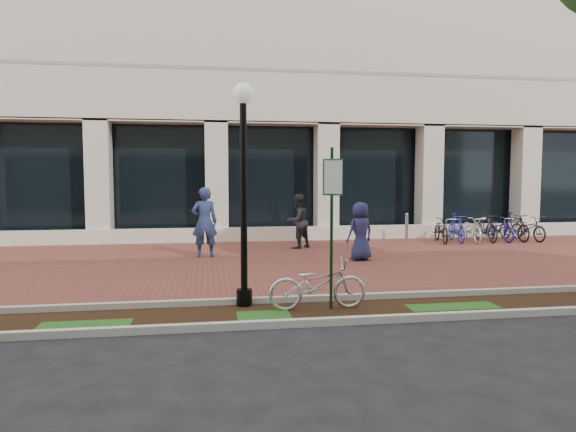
{
  "coord_description": "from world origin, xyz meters",
  "views": [
    {
      "loc": [
        -2.34,
        -13.54,
        2.28
      ],
      "look_at": [
        -0.33,
        -0.8,
        1.3
      ],
      "focal_mm": 32.0,
      "sensor_mm": 36.0,
      "label": 1
    }
  ],
  "objects": [
    {
      "name": "locked_bicycle",
      "position": [
        -0.48,
        -5.04,
        0.45
      ],
      "size": [
        1.71,
        0.62,
        0.89
      ],
      "primitive_type": "imported",
      "rotation": [
        0.0,
        0.0,
        1.59
      ],
      "color": "silver",
      "rests_on": "ground"
    },
    {
      "name": "pedestrian_right",
      "position": [
        1.77,
        -0.14,
        0.8
      ],
      "size": [
        0.91,
        0.74,
        1.6
      ],
      "primitive_type": "imported",
      "rotation": [
        0.0,
        0.0,
        3.49
      ],
      "color": "#1E214B",
      "rests_on": "ground"
    },
    {
      "name": "bollard",
      "position": [
        4.6,
        3.56,
        0.52
      ],
      "size": [
        0.12,
        0.12,
        1.02
      ],
      "color": "silver",
      "rests_on": "ground"
    },
    {
      "name": "ground",
      "position": [
        0.0,
        0.0,
        0.0
      ],
      "size": [
        120.0,
        120.0,
        0.0
      ],
      "primitive_type": "plane",
      "color": "black",
      "rests_on": "ground"
    },
    {
      "name": "parking_sign",
      "position": [
        -0.25,
        -5.09,
        1.74
      ],
      "size": [
        0.34,
        0.07,
        2.78
      ],
      "rotation": [
        0.0,
        0.0,
        -0.29
      ],
      "color": "#123318",
      "rests_on": "ground"
    },
    {
      "name": "near_office_building",
      "position": [
        0.0,
        10.47,
        10.05
      ],
      "size": [
        40.0,
        12.12,
        16.0
      ],
      "color": "beige",
      "rests_on": "ground"
    },
    {
      "name": "brick_plaza",
      "position": [
        0.0,
        0.0,
        0.01
      ],
      "size": [
        40.0,
        9.0,
        0.01
      ],
      "primitive_type": "cube",
      "color": "brown",
      "rests_on": "ground"
    },
    {
      "name": "planting_strip",
      "position": [
        0.0,
        -5.25,
        0.01
      ],
      "size": [
        40.0,
        1.5,
        0.01
      ],
      "primitive_type": "cube",
      "color": "black",
      "rests_on": "ground"
    },
    {
      "name": "pedestrian_mid",
      "position": [
        0.5,
        2.47,
        0.87
      ],
      "size": [
        1.07,
        1.01,
        1.74
      ],
      "primitive_type": "imported",
      "rotation": [
        0.0,
        0.0,
        3.71
      ],
      "color": "#252529",
      "rests_on": "ground"
    },
    {
      "name": "lamppost",
      "position": [
        -1.71,
        -4.6,
        2.21
      ],
      "size": [
        0.36,
        0.36,
        3.89
      ],
      "color": "black",
      "rests_on": "ground"
    },
    {
      "name": "bike_rack_cluster",
      "position": [
        7.36,
        3.14,
        0.47
      ],
      "size": [
        4.16,
        1.81,
        1.0
      ],
      "rotation": [
        0.0,
        0.0,
        -0.1
      ],
      "color": "black",
      "rests_on": "ground"
    },
    {
      "name": "curb_plaza_side",
      "position": [
        0.0,
        -4.5,
        0.06
      ],
      "size": [
        40.0,
        0.12,
        0.12
      ],
      "primitive_type": "cube",
      "color": "#B0B0A6",
      "rests_on": "ground"
    },
    {
      "name": "curb_street_side",
      "position": [
        0.0,
        -6.0,
        0.06
      ],
      "size": [
        40.0,
        0.12,
        0.12
      ],
      "primitive_type": "cube",
      "color": "#B0B0A6",
      "rests_on": "ground"
    },
    {
      "name": "pedestrian_left",
      "position": [
        -2.42,
        1.16,
        1.0
      ],
      "size": [
        0.75,
        0.52,
        2.0
      ],
      "primitive_type": "imported",
      "rotation": [
        0.0,
        0.0,
        3.19
      ],
      "color": "navy",
      "rests_on": "ground"
    }
  ]
}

